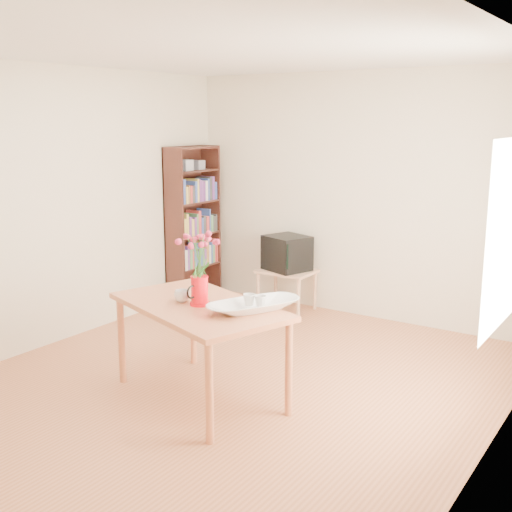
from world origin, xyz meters
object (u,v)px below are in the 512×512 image
Objects in this scene: table at (199,314)px; bowl at (254,282)px; television at (288,252)px; pitcher at (200,292)px; mug at (182,296)px.

bowl reaches higher than table.
table is 0.53m from bowl.
bowl is 0.84× the size of television.
bowl reaches higher than television.
television is (-0.67, 2.39, -0.20)m from pitcher.
pitcher reaches higher than table.
television is (-0.65, 2.38, -0.01)m from table.
table is 3.47× the size of bowl.
pitcher is (0.02, -0.02, 0.18)m from table.
pitcher reaches higher than mug.
pitcher reaches higher than television.
pitcher is at bearing -55.44° from television.
bowl is (0.58, 0.11, 0.17)m from mug.
mug is at bearing -150.97° from table.
mug is (-0.16, -0.01, -0.06)m from pitcher.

